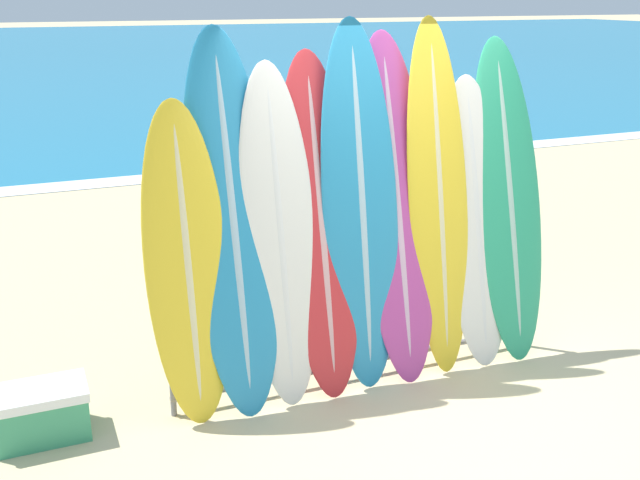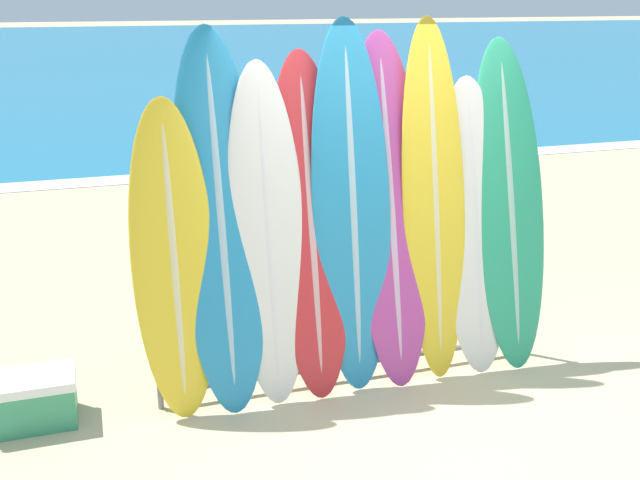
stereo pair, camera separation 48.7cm
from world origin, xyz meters
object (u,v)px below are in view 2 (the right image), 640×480
surfboard_slot_3 (311,227)px  cooler_box (31,400)px  surfboard_slot_5 (390,211)px  surfboard_slot_6 (434,202)px  surfboard_slot_0 (174,262)px  surfboard_slot_2 (268,236)px  surfboard_slot_1 (220,223)px  person_mid_beach (430,144)px  person_near_water (255,159)px  surfboard_rack (354,323)px  surfboard_slot_7 (474,226)px  surfboard_slot_8 (509,205)px  surfboard_slot_4 (352,209)px

surfboard_slot_3 → cooler_box: surfboard_slot_3 is taller
surfboard_slot_5 → surfboard_slot_6: surfboard_slot_6 is taller
surfboard_slot_0 → surfboard_slot_6: 1.88m
surfboard_slot_2 → surfboard_slot_3: (0.31, 0.02, 0.03)m
surfboard_slot_1 → person_mid_beach: 4.81m
person_near_water → person_mid_beach: 2.23m
surfboard_rack → surfboard_slot_7: surfboard_slot_7 is taller
surfboard_slot_5 → surfboard_slot_7: size_ratio=1.15×
surfboard_slot_7 → surfboard_slot_8: 0.32m
surfboard_slot_7 → surfboard_slot_8: bearing=5.6°
surfboard_rack → surfboard_slot_5: surfboard_slot_5 is taller
person_mid_beach → person_near_water: bearing=-50.7°
surfboard_slot_2 → surfboard_slot_3: size_ratio=0.97×
surfboard_rack → surfboard_slot_0: size_ratio=1.35×
surfboard_slot_1 → surfboard_slot_5: 1.21m
surfboard_rack → person_mid_beach: 4.33m
surfboard_slot_1 → surfboard_slot_4: bearing=-1.8°
surfboard_slot_1 → person_near_water: (1.00, 3.42, -0.33)m
surfboard_slot_8 → surfboard_slot_2: bearing=-179.0°
surfboard_slot_2 → person_mid_beach: bearing=50.9°
surfboard_slot_4 → surfboard_slot_8: 1.25m
surfboard_slot_2 → surfboard_rack: bearing=-3.5°
surfboard_slot_2 → surfboard_slot_4: 0.62m
surfboard_slot_1 → surfboard_slot_8: surfboard_slot_1 is taller
surfboard_rack → surfboard_slot_7: bearing=2.6°
surfboard_slot_3 → surfboard_slot_5: bearing=2.4°
surfboard_slot_4 → cooler_box: (-2.21, 0.02, -1.11)m
surfboard_slot_2 → person_mid_beach: size_ratio=1.32×
surfboard_slot_2 → cooler_box: (-1.61, 0.03, -0.98)m
surfboard_slot_0 → person_mid_beach: surfboard_slot_0 is taller
surfboard_slot_1 → surfboard_slot_5: size_ratio=1.02×
surfboard_slot_0 → surfboard_slot_1: size_ratio=0.83×
surfboard_slot_2 → surfboard_slot_6: size_ratio=0.90×
surfboard_slot_4 → cooler_box: size_ratio=4.39×
surfboard_rack → surfboard_slot_0: 1.39m
surfboard_rack → surfboard_slot_8: (1.24, 0.07, 0.76)m
surfboard_slot_6 → surfboard_slot_7: bearing=-3.1°
surfboard_slot_1 → surfboard_slot_4: 0.91m
surfboard_rack → surfboard_slot_1: bearing=175.2°
surfboard_slot_2 → person_near_water: 3.54m
surfboard_slot_5 → surfboard_slot_7: 0.68m
surfboard_rack → surfboard_slot_5: 0.85m
surfboard_slot_2 → surfboard_slot_4: size_ratio=0.90×
surfboard_slot_4 → surfboard_slot_6: same height
surfboard_slot_7 → cooler_box: 3.30m
person_near_water → cooler_box: bearing=-74.6°
surfboard_rack → person_near_water: size_ratio=1.66×
surfboard_rack → surfboard_slot_5: bearing=15.9°
surfboard_slot_3 → person_mid_beach: surfboard_slot_3 is taller
surfboard_slot_6 → cooler_box: surfboard_slot_6 is taller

